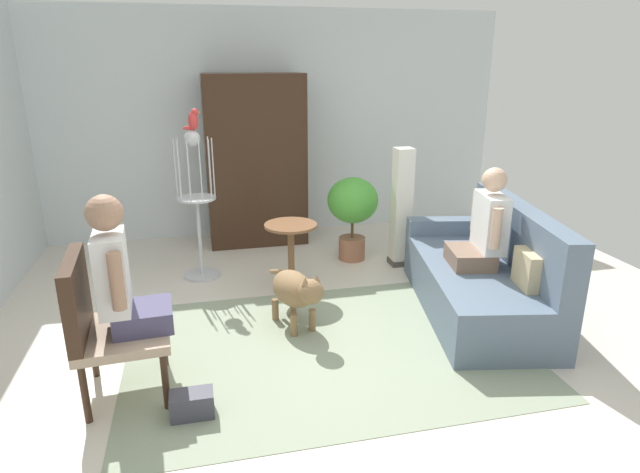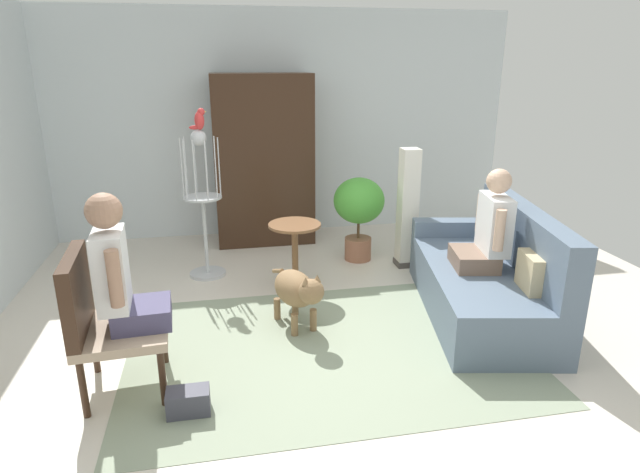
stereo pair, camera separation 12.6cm
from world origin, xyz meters
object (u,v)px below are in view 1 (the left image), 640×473
Objects in this scene: person_on_armchair at (120,276)px; handbag at (192,405)px; potted_plant at (353,206)px; parrot at (193,120)px; armoire_cabinet at (255,161)px; column_lamp at (401,209)px; round_end_table at (291,250)px; dog at (296,290)px; couch at (483,276)px; person_on_couch at (484,228)px; bird_cage_stand at (198,211)px; armchair at (100,318)px.

handbag is (0.37, -0.36, -0.74)m from person_on_armchair.
potted_plant is at bearing 44.38° from person_on_armchair.
parrot is at bearing -174.81° from potted_plant.
armoire_cabinet is at bearing 76.36° from handbag.
column_lamp is 0.64× the size of armoire_cabinet.
dog is (-0.09, -0.73, -0.07)m from round_end_table.
parrot is 1.86m from potted_plant.
couch is at bearing -76.08° from column_lamp.
dog reaches higher than handbag.
column_lamp is at bearing -31.59° from potted_plant.
couch is at bearing -1.29° from dog.
dog is 1.70m from potted_plant.
person_on_armchair is 1.33× the size of round_end_table.
person_on_couch is 3.17× the size of handbag.
armoire_cabinet reaches higher than couch.
bird_cage_stand is at bearing 145.69° from round_end_table.
armchair is 3.22m from column_lamp.
round_end_table is 1.67m from armoire_cabinet.
round_end_table is 0.73× the size of potted_plant.
couch is 1.63× the size of column_lamp.
dog is (1.35, 0.63, -0.22)m from armchair.
armchair is 0.77× the size of column_lamp.
dog is (-1.63, 0.04, 0.02)m from couch.
column_lamp is (1.24, 0.43, 0.21)m from round_end_table.
bird_cage_stand is 5.56× the size of handbag.
couch is at bearing -29.57° from parrot.
dog is at bearing 49.72° from handbag.
armchair is (-2.98, -0.59, 0.24)m from couch.
person_on_couch is 1.24m from column_lamp.
column_lamp is (-0.25, 1.20, -0.14)m from person_on_couch.
handbag is at bearing -158.90° from person_on_couch.
bird_cage_stand is at bearing 150.65° from couch.
person_on_armchair is at bearing -168.41° from couch.
parrot reaches higher than handbag.
person_on_armchair is 2.93m from potted_plant.
person_on_couch is at bearing -167.42° from couch.
dog is at bearing -89.15° from armoire_cabinet.
parrot reaches higher than armchair.
column_lamp is at bearing 40.93° from dog.
person_on_couch is at bearing 11.20° from armchair.
couch is 0.44m from person_on_couch.
column_lamp is (2.03, -0.13, -0.94)m from parrot.
column_lamp is at bearing 33.62° from armchair.
person_on_couch is 2.84m from person_on_armchair.
person_on_couch is at bearing 11.57° from person_on_armchair.
armchair reaches higher than round_end_table.
handbag is at bearing -103.64° from armoire_cabinet.
armoire_cabinet reaches higher than round_end_table.
round_end_table is at bearing 43.21° from armchair.
round_end_table is 1.08m from potted_plant.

